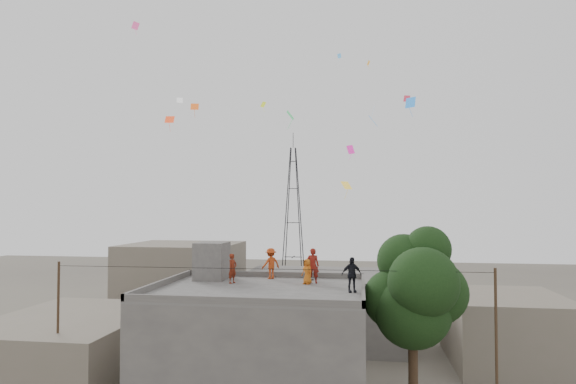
{
  "coord_description": "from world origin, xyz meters",
  "views": [
    {
      "loc": [
        4.84,
        -22.72,
        9.93
      ],
      "look_at": [
        0.95,
        2.88,
        10.83
      ],
      "focal_mm": 30.0,
      "sensor_mm": 36.0,
      "label": 1
    }
  ],
  "objects_px": {
    "stair_head_box": "(212,261)",
    "tree": "(416,290)",
    "person_red_adult": "(313,266)",
    "transmission_tower": "(293,215)",
    "person_dark_adult": "(352,275)"
  },
  "relations": [
    {
      "from": "transmission_tower",
      "to": "person_dark_adult",
      "type": "height_order",
      "value": "transmission_tower"
    },
    {
      "from": "person_dark_adult",
      "to": "stair_head_box",
      "type": "bearing_deg",
      "value": 142.26
    },
    {
      "from": "stair_head_box",
      "to": "transmission_tower",
      "type": "bearing_deg",
      "value": 91.23
    },
    {
      "from": "stair_head_box",
      "to": "transmission_tower",
      "type": "relative_size",
      "value": 0.1
    },
    {
      "from": "stair_head_box",
      "to": "person_dark_adult",
      "type": "relative_size",
      "value": 1.24
    },
    {
      "from": "stair_head_box",
      "to": "person_red_adult",
      "type": "distance_m",
      "value": 5.59
    },
    {
      "from": "stair_head_box",
      "to": "person_red_adult",
      "type": "relative_size",
      "value": 1.11
    },
    {
      "from": "transmission_tower",
      "to": "stair_head_box",
      "type": "bearing_deg",
      "value": -88.77
    },
    {
      "from": "transmission_tower",
      "to": "person_dark_adult",
      "type": "distance_m",
      "value": 41.29
    },
    {
      "from": "person_red_adult",
      "to": "person_dark_adult",
      "type": "distance_m",
      "value": 3.17
    },
    {
      "from": "tree",
      "to": "stair_head_box",
      "type": "bearing_deg",
      "value": 169.26
    },
    {
      "from": "stair_head_box",
      "to": "transmission_tower",
      "type": "height_order",
      "value": "transmission_tower"
    },
    {
      "from": "person_dark_adult",
      "to": "transmission_tower",
      "type": "bearing_deg",
      "value": 85.36
    },
    {
      "from": "tree",
      "to": "person_dark_adult",
      "type": "bearing_deg",
      "value": -161.97
    },
    {
      "from": "stair_head_box",
      "to": "tree",
      "type": "bearing_deg",
      "value": -10.74
    }
  ]
}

